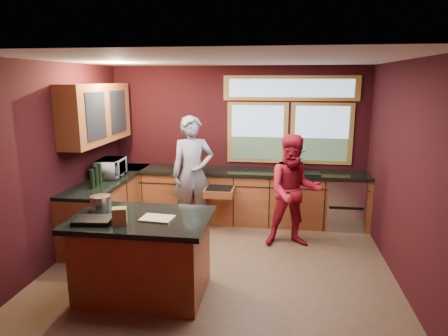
% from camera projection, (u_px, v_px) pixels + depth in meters
% --- Properties ---
extents(floor, '(4.50, 4.50, 0.00)m').
position_uv_depth(floor, '(221.00, 263.00, 5.47)').
color(floor, brown).
rests_on(floor, ground).
extents(room_shell, '(4.52, 4.02, 2.71)m').
position_uv_depth(room_shell, '(181.00, 129.00, 5.47)').
color(room_shell, black).
rests_on(room_shell, ground).
extents(back_counter, '(4.50, 0.64, 0.93)m').
position_uv_depth(back_counter, '(247.00, 196.00, 6.98)').
color(back_counter, brown).
rests_on(back_counter, floor).
extents(left_counter, '(0.64, 2.30, 0.93)m').
position_uv_depth(left_counter, '(110.00, 206.00, 6.46)').
color(left_counter, brown).
rests_on(left_counter, floor).
extents(island, '(1.55, 1.05, 0.95)m').
position_uv_depth(island, '(143.00, 255.00, 4.61)').
color(island, brown).
rests_on(island, floor).
extents(person_grey, '(0.80, 0.66, 1.90)m').
position_uv_depth(person_grey, '(193.00, 174.00, 6.56)').
color(person_grey, slate).
rests_on(person_grey, floor).
extents(person_red, '(0.90, 0.74, 1.69)m').
position_uv_depth(person_red, '(294.00, 191.00, 5.90)').
color(person_red, maroon).
rests_on(person_red, floor).
extents(microwave, '(0.40, 0.56, 0.29)m').
position_uv_depth(microwave, '(111.00, 168.00, 6.38)').
color(microwave, '#999999').
rests_on(microwave, left_counter).
extents(potted_plant, '(0.35, 0.30, 0.38)m').
position_uv_depth(potted_plant, '(296.00, 160.00, 6.77)').
color(potted_plant, '#999999').
rests_on(potted_plant, back_counter).
extents(paper_towel, '(0.12, 0.12, 0.28)m').
position_uv_depth(paper_towel, '(291.00, 164.00, 6.75)').
color(paper_towel, white).
rests_on(paper_towel, back_counter).
extents(cutting_board, '(0.37, 0.28, 0.02)m').
position_uv_depth(cutting_board, '(157.00, 218.00, 4.43)').
color(cutting_board, tan).
rests_on(cutting_board, island).
extents(stock_pot, '(0.24, 0.24, 0.18)m').
position_uv_depth(stock_pot, '(101.00, 203.00, 4.71)').
color(stock_pot, silver).
rests_on(stock_pot, island).
extents(paper_bag, '(0.18, 0.16, 0.18)m').
position_uv_depth(paper_bag, '(120.00, 216.00, 4.27)').
color(paper_bag, brown).
rests_on(paper_bag, island).
extents(black_tray, '(0.43, 0.33, 0.05)m').
position_uv_depth(black_tray, '(94.00, 220.00, 4.32)').
color(black_tray, black).
rests_on(black_tray, island).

